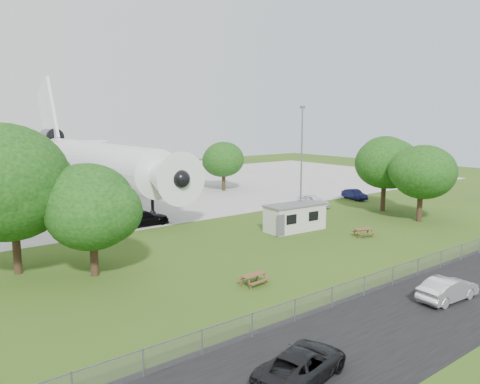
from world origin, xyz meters
TOP-DOWN VIEW (x-y plane):
  - ground at (0.00, 0.00)m, footprint 160.00×160.00m
  - asphalt_strip at (0.00, -13.00)m, footprint 120.00×8.00m
  - concrete_apron at (0.00, 38.00)m, footprint 120.00×46.00m
  - airliner at (-2.00, 35.86)m, footprint 46.36×47.73m
  - site_cabin at (6.82, 5.57)m, footprint 6.84×3.13m
  - picnic_west at (-6.18, -3.79)m, footprint 1.96×1.70m
  - picnic_east at (10.09, -0.18)m, footprint 2.16×1.97m
  - fence at (0.00, -9.50)m, footprint 58.00×0.04m
  - lamp_mast at (8.20, 6.20)m, footprint 0.16×0.16m
  - tree_west_big at (-17.91, 8.38)m, footprint 9.44×9.44m
  - tree_west_small at (-13.76, 4.60)m, footprint 6.62×6.62m
  - tree_east_front at (20.18, 0.28)m, footprint 7.17×7.17m
  - tree_east_back at (22.07, 6.19)m, footprint 7.67×7.67m
  - tree_far_apron at (16.17, 30.43)m, footprint 6.36×6.36m
  - car_centre_sedan at (1.41, -13.06)m, footprint 4.45×1.81m
  - car_west_estate at (-11.76, -13.76)m, footprint 5.26×3.31m
  - car_ne_hatch at (17.23, 12.90)m, footprint 1.84×4.45m
  - car_ne_sedan at (25.65, 13.25)m, footprint 2.37×4.32m
  - car_apron_van at (-4.13, 16.50)m, footprint 5.50×2.26m

SIDE VIEW (x-z plane):
  - ground at x=0.00m, z-range 0.00..0.00m
  - picnic_west at x=-6.18m, z-range -0.38..0.38m
  - picnic_east at x=10.09m, z-range -0.38..0.38m
  - fence at x=0.00m, z-range -0.65..0.65m
  - asphalt_strip at x=0.00m, z-range 0.00..0.02m
  - concrete_apron at x=0.00m, z-range 0.00..0.03m
  - car_ne_sedan at x=25.65m, z-range 0.00..1.35m
  - car_west_estate at x=-11.76m, z-range 0.00..1.36m
  - car_centre_sedan at x=1.41m, z-range 0.00..1.43m
  - car_ne_hatch at x=17.23m, z-range 0.00..1.51m
  - car_apron_van at x=-4.13m, z-range 0.00..1.59m
  - site_cabin at x=6.82m, z-range 0.00..2.62m
  - tree_far_apron at x=16.17m, z-range 0.78..8.71m
  - tree_west_small at x=-13.76m, z-range 0.75..8.89m
  - airliner at x=-2.00m, z-range -3.57..14.11m
  - tree_east_front at x=20.18m, z-range 0.96..10.08m
  - tree_east_back at x=22.07m, z-range 0.95..10.53m
  - lamp_mast at x=8.20m, z-range 0.00..12.00m
  - tree_west_big at x=-17.91m, z-range 0.84..11.97m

